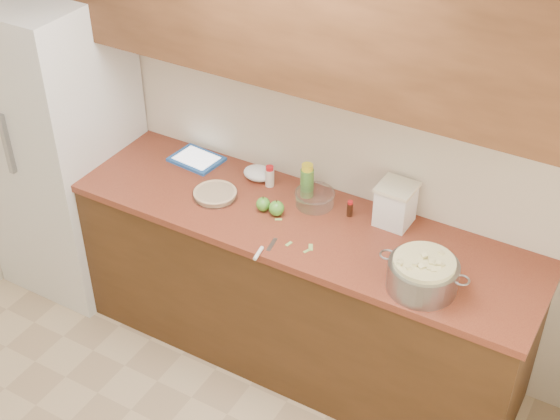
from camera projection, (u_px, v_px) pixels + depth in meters
The scene contains 20 objects.
room_shell at pixel (66, 347), 2.63m from camera, with size 3.60×3.60×3.60m.
counter_run at pixel (283, 283), 4.15m from camera, with size 2.64×0.68×0.92m.
upper_cabinets at pixel (301, 5), 3.39m from camera, with size 2.60×0.34×0.70m, color brown.
fridge at pixel (62, 146), 4.45m from camera, with size 0.70×0.70×1.80m, color silver.
pie at pixel (215, 194), 3.99m from camera, with size 0.23×0.23×0.04m.
colander at pixel (423, 275), 3.40m from camera, with size 0.41×0.31×0.15m.
flour_canister at pixel (395, 204), 3.76m from camera, with size 0.18×0.18×0.22m.
tablet at pixel (196, 159), 4.28m from camera, with size 0.29×0.23×0.02m.
paring_knife at pixel (260, 252), 3.63m from camera, with size 0.05×0.20×0.02m.
lemon_bottle at pixel (307, 181), 3.96m from camera, with size 0.07×0.07×0.19m.
cinnamon_shaker at pixel (270, 176), 4.06m from camera, with size 0.05×0.05×0.12m.
vanilla_bottle at pixel (350, 209), 3.85m from camera, with size 0.03×0.03×0.09m.
mixing_bowl at pixel (315, 198), 3.93m from camera, with size 0.21×0.21×0.08m.
paper_towel at pixel (258, 173), 4.12m from camera, with size 0.16×0.13×0.07m, color white.
apple_left at pixel (263, 204), 3.89m from camera, with size 0.07×0.07×0.08m.
apple_center at pixel (276, 208), 3.86m from camera, with size 0.08×0.08×0.09m.
peel_a at pixel (307, 251), 3.64m from camera, with size 0.03×0.01×0.00m, color #9AC05D.
peel_b at pixel (289, 244), 3.69m from camera, with size 0.04×0.02×0.00m, color #9AC05D.
peel_c at pixel (278, 219), 3.84m from camera, with size 0.04×0.01×0.00m, color #9AC05D.
peel_d at pixel (311, 247), 3.67m from camera, with size 0.05×0.02×0.00m, color #9AC05D.
Camera 1 is at (1.55, -1.25, 3.22)m, focal length 50.00 mm.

